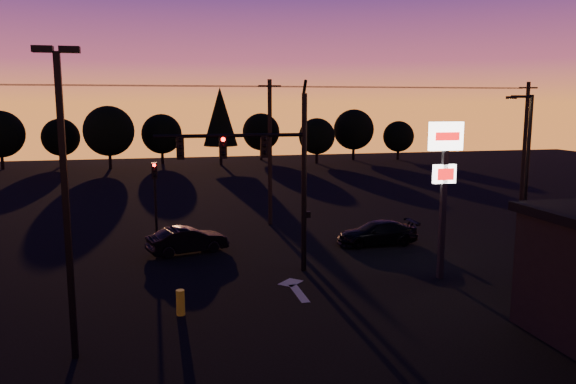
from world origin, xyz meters
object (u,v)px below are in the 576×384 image
object	(u,v)px
traffic_signal_mast	(269,164)
parking_lot_light	(65,185)
car_mid	(188,240)
suv_parked	(573,282)
bollard	(180,303)
secondary_signal	(155,189)
pylon_sign	(445,167)
car_right	(377,233)
streetlight	(526,164)

from	to	relation	value
traffic_signal_mast	parking_lot_light	size ratio (longest dim) A/B	0.94
car_mid	suv_parked	size ratio (longest dim) A/B	0.88
traffic_signal_mast	car_mid	size ratio (longest dim) A/B	2.13
parking_lot_light	bollard	world-z (taller)	parking_lot_light
traffic_signal_mast	bollard	xyz separation A→B (m)	(-4.15, -4.25, -4.47)
secondary_signal	pylon_sign	world-z (taller)	pylon_sign
parking_lot_light	suv_parked	xyz separation A→B (m)	(18.40, 1.07, -4.63)
traffic_signal_mast	car_right	xyz separation A→B (m)	(6.69, 3.70, -4.30)
bollard	traffic_signal_mast	bearing A→B (deg)	45.69
car_mid	car_right	xyz separation A→B (m)	(10.07, -0.64, -0.03)
traffic_signal_mast	pylon_sign	size ratio (longest dim) A/B	1.26
parking_lot_light	car_right	distance (m)	18.28
car_mid	car_right	bearing A→B (deg)	-110.06
streetlight	suv_parked	world-z (taller)	streetlight
traffic_signal_mast	parking_lot_light	distance (m)	10.19
bollard	car_right	bearing A→B (deg)	36.24
pylon_sign	suv_parked	world-z (taller)	pylon_sign
pylon_sign	suv_parked	distance (m)	6.73
car_right	suv_parked	xyz separation A→B (m)	(4.31, -9.62, 0.00)
secondary_signal	car_right	bearing A→B (deg)	-18.14
parking_lot_light	secondary_signal	bearing A→B (deg)	80.21
parking_lot_light	streetlight	bearing A→B (deg)	21.65
car_mid	streetlight	bearing A→B (deg)	-115.65
pylon_sign	car_right	xyz separation A→B (m)	(-0.41, 6.19, -4.28)
pylon_sign	car_mid	size ratio (longest dim) A/B	1.68
parking_lot_light	pylon_sign	bearing A→B (deg)	17.23
secondary_signal	suv_parked	distance (m)	20.92
streetlight	car_right	distance (m)	8.52
bollard	car_right	distance (m)	13.44
parking_lot_light	car_mid	bearing A→B (deg)	70.47
streetlight	car_mid	distance (m)	18.01
bollard	suv_parked	bearing A→B (deg)	-6.33
secondary_signal	pylon_sign	bearing A→B (deg)	-39.77
traffic_signal_mast	bollard	bearing A→B (deg)	-134.31
bollard	parking_lot_light	bearing A→B (deg)	-139.85
bollard	suv_parked	world-z (taller)	suv_parked
pylon_sign	car_right	distance (m)	7.54
streetlight	parking_lot_light	bearing A→B (deg)	-158.35
bollard	pylon_sign	bearing A→B (deg)	8.86
secondary_signal	bollard	xyz separation A→B (m)	(0.76, -11.74, -2.39)
car_right	secondary_signal	bearing A→B (deg)	-108.20
secondary_signal	parking_lot_light	xyz separation A→B (m)	(-2.50, -14.49, 2.41)
pylon_sign	bollard	distance (m)	12.22
secondary_signal	parking_lot_light	size ratio (longest dim) A/B	0.48
traffic_signal_mast	car_right	size ratio (longest dim) A/B	1.96
parking_lot_light	car_mid	distance (m)	12.88
secondary_signal	car_mid	bearing A→B (deg)	-64.28
pylon_sign	traffic_signal_mast	bearing A→B (deg)	160.64
secondary_signal	bollard	size ratio (longest dim) A/B	4.66
secondary_signal	bollard	distance (m)	12.00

